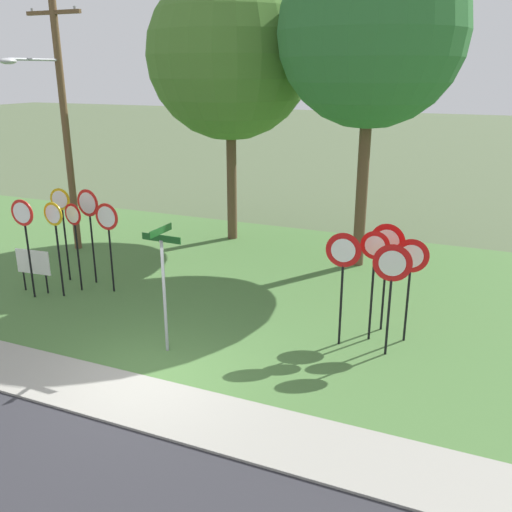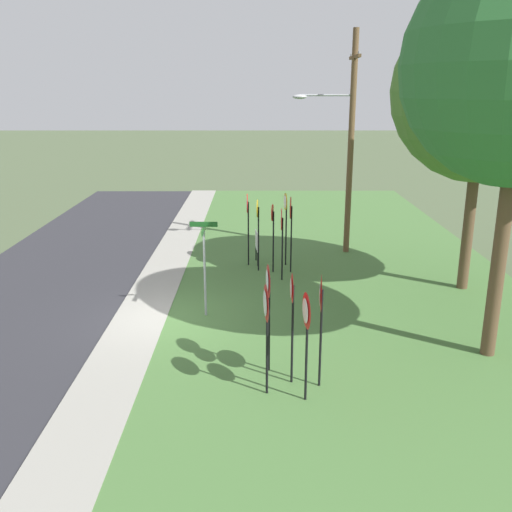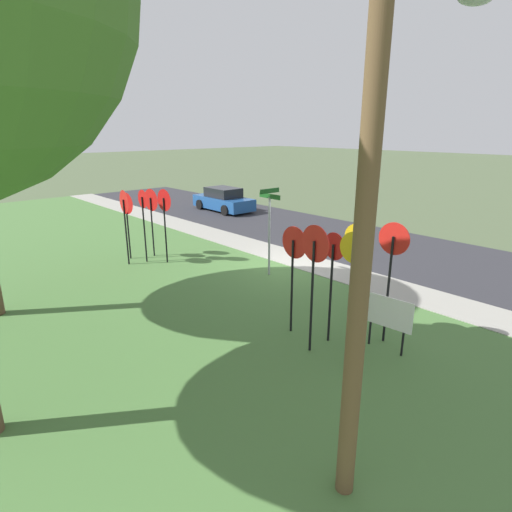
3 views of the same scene
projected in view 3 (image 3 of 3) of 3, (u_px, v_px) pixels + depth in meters
ground_plane at (288, 267)px, 14.97m from camera, size 160.00×160.00×0.00m
road_asphalt at (364, 243)px, 18.06m from camera, size 44.00×6.40×0.01m
sidewalk_strip at (303, 262)px, 15.48m from camera, size 44.00×1.60×0.06m
grass_median at (133, 314)px, 11.10m from camera, size 44.00×12.00×0.04m
stop_sign_near_left at (355, 258)px, 9.37m from camera, size 0.65×0.10×2.71m
stop_sign_near_right at (314, 260)px, 8.67m from camera, size 0.79×0.12×2.84m
stop_sign_far_left at (392, 257)px, 9.10m from camera, size 0.72×0.10×2.80m
stop_sign_far_center at (353, 272)px, 8.18m from camera, size 0.64×0.12×2.83m
stop_sign_far_right at (333, 265)px, 9.18m from camera, size 0.61×0.13×2.57m
stop_sign_center_tall at (294, 256)px, 9.62m from camera, size 0.75×0.10×2.60m
yield_sign_near_left at (125, 209)px, 14.59m from camera, size 0.83×0.12×2.69m
yield_sign_near_right at (152, 206)px, 15.64m from camera, size 0.83×0.13×2.59m
yield_sign_far_left at (144, 209)px, 14.90m from camera, size 0.66×0.10×2.66m
yield_sign_far_right at (165, 208)px, 14.80m from camera, size 0.79×0.12×2.69m
yield_sign_center at (127, 210)px, 15.31m from camera, size 0.78×0.14×2.50m
street_name_post at (269, 224)px, 13.57m from camera, size 0.96×0.82×2.90m
utility_pole at (381, 124)px, 4.42m from camera, size 2.10×2.49×8.82m
notice_board at (388, 315)px, 9.05m from camera, size 1.10×0.13×1.25m
parked_sedan_distant at (223, 200)px, 25.11m from camera, size 4.14×1.95×1.39m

